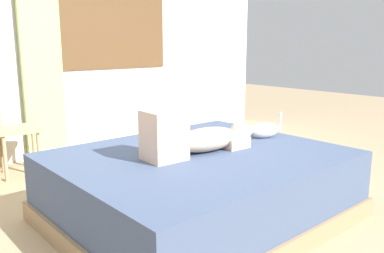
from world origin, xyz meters
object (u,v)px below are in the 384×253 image
person_lying (197,137)px  cat (262,130)px  chair_by_desk (10,125)px  bed (200,186)px

person_lying → cat: bearing=-1.4°
cat → chair_by_desk: chair_by_desk is taller
bed → chair_by_desk: bearing=110.6°
bed → person_lying: (-0.01, 0.02, 0.37)m
bed → chair_by_desk: (-0.73, 1.93, 0.26)m
cat → bed: bearing=180.0°
person_lying → cat: 0.72m
bed → cat: 0.78m
bed → person_lying: 0.37m
bed → chair_by_desk: size_ratio=2.35×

